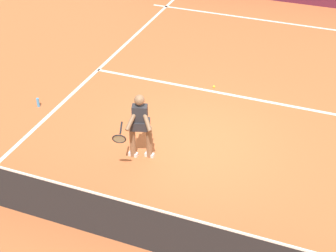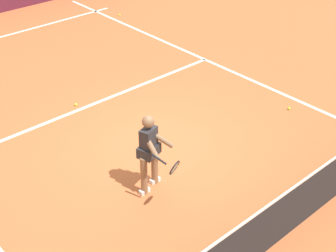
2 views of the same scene
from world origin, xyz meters
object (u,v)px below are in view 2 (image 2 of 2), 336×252
Objects in this scene: tennis_ball_near at (120,15)px; tennis_player at (150,151)px; tennis_ball_mid at (289,108)px; tennis_ball_far at (76,105)px.

tennis_player is at bearing 56.62° from tennis_ball_near.
tennis_ball_near is (-5.13, -7.79, -0.81)m from tennis_player.
tennis_ball_mid is at bearing 83.68° from tennis_ball_near.
tennis_ball_mid is 1.00× the size of tennis_ball_far.
tennis_ball_near and tennis_ball_mid have the same top height.
tennis_player is 23.48× the size of tennis_ball_near.
tennis_ball_near and tennis_ball_far have the same top height.
tennis_ball_far is at bearing -43.72° from tennis_ball_mid.
tennis_ball_near is at bearing -123.38° from tennis_player.
tennis_ball_far is (3.65, -3.49, 0.00)m from tennis_ball_mid.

